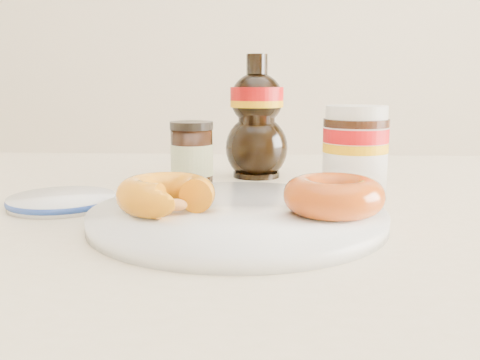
{
  "coord_description": "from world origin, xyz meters",
  "views": [
    {
      "loc": [
        -0.02,
        -0.48,
        0.89
      ],
      "look_at": [
        -0.05,
        0.08,
        0.79
      ],
      "focal_mm": 40.0,
      "sensor_mm": 36.0,
      "label": 1
    }
  ],
  "objects_px": {
    "syrup_bottle": "(257,117)",
    "plate": "(237,216)",
    "donut_bitten": "(166,194)",
    "blue_rim_saucer": "(62,201)",
    "donut_whole": "(334,196)",
    "nutella_jar": "(355,148)",
    "dark_jar": "(192,157)",
    "dining_table": "(284,279)"
  },
  "relations": [
    {
      "from": "donut_bitten",
      "to": "dark_jar",
      "type": "relative_size",
      "value": 1.08
    },
    {
      "from": "donut_bitten",
      "to": "dark_jar",
      "type": "height_order",
      "value": "dark_jar"
    },
    {
      "from": "plate",
      "to": "donut_whole",
      "type": "xyz_separation_m",
      "value": [
        0.09,
        -0.01,
        0.02
      ]
    },
    {
      "from": "donut_whole",
      "to": "dark_jar",
      "type": "height_order",
      "value": "dark_jar"
    },
    {
      "from": "nutella_jar",
      "to": "dark_jar",
      "type": "distance_m",
      "value": 0.21
    },
    {
      "from": "donut_bitten",
      "to": "nutella_jar",
      "type": "distance_m",
      "value": 0.25
    },
    {
      "from": "blue_rim_saucer",
      "to": "plate",
      "type": "bearing_deg",
      "value": -17.32
    },
    {
      "from": "syrup_bottle",
      "to": "plate",
      "type": "bearing_deg",
      "value": -92.73
    },
    {
      "from": "donut_bitten",
      "to": "blue_rim_saucer",
      "type": "bearing_deg",
      "value": 161.86
    },
    {
      "from": "plate",
      "to": "donut_bitten",
      "type": "relative_size",
      "value": 3.04
    },
    {
      "from": "nutella_jar",
      "to": "dark_jar",
      "type": "relative_size",
      "value": 1.25
    },
    {
      "from": "nutella_jar",
      "to": "syrup_bottle",
      "type": "xyz_separation_m",
      "value": [
        -0.12,
        0.13,
        0.03
      ]
    },
    {
      "from": "plate",
      "to": "donut_whole",
      "type": "distance_m",
      "value": 0.1
    },
    {
      "from": "dining_table",
      "to": "syrup_bottle",
      "type": "relative_size",
      "value": 7.83
    },
    {
      "from": "donut_bitten",
      "to": "donut_whole",
      "type": "distance_m",
      "value": 0.16
    },
    {
      "from": "nutella_jar",
      "to": "syrup_bottle",
      "type": "bearing_deg",
      "value": 132.68
    },
    {
      "from": "plate",
      "to": "donut_bitten",
      "type": "height_order",
      "value": "donut_bitten"
    },
    {
      "from": "nutella_jar",
      "to": "donut_bitten",
      "type": "bearing_deg",
      "value": -144.66
    },
    {
      "from": "syrup_bottle",
      "to": "blue_rim_saucer",
      "type": "distance_m",
      "value": 0.31
    },
    {
      "from": "syrup_bottle",
      "to": "blue_rim_saucer",
      "type": "height_order",
      "value": "syrup_bottle"
    },
    {
      "from": "syrup_bottle",
      "to": "donut_whole",
      "type": "bearing_deg",
      "value": -73.84
    },
    {
      "from": "dining_table",
      "to": "syrup_bottle",
      "type": "xyz_separation_m",
      "value": [
        -0.04,
        0.2,
        0.17
      ]
    },
    {
      "from": "syrup_bottle",
      "to": "dark_jar",
      "type": "distance_m",
      "value": 0.14
    },
    {
      "from": "donut_bitten",
      "to": "donut_whole",
      "type": "relative_size",
      "value": 0.99
    },
    {
      "from": "dark_jar",
      "to": "syrup_bottle",
      "type": "bearing_deg",
      "value": 51.52
    },
    {
      "from": "donut_whole",
      "to": "dark_jar",
      "type": "bearing_deg",
      "value": 132.62
    },
    {
      "from": "donut_bitten",
      "to": "blue_rim_saucer",
      "type": "relative_size",
      "value": 0.8
    },
    {
      "from": "dining_table",
      "to": "donut_whole",
      "type": "distance_m",
      "value": 0.15
    },
    {
      "from": "plate",
      "to": "nutella_jar",
      "type": "bearing_deg",
      "value": 44.75
    },
    {
      "from": "plate",
      "to": "nutella_jar",
      "type": "xyz_separation_m",
      "value": [
        0.14,
        0.13,
        0.05
      ]
    },
    {
      "from": "donut_whole",
      "to": "nutella_jar",
      "type": "distance_m",
      "value": 0.15
    },
    {
      "from": "dining_table",
      "to": "nutella_jar",
      "type": "height_order",
      "value": "nutella_jar"
    },
    {
      "from": "donut_bitten",
      "to": "nutella_jar",
      "type": "xyz_separation_m",
      "value": [
        0.2,
        0.15,
        0.03
      ]
    },
    {
      "from": "plate",
      "to": "nutella_jar",
      "type": "relative_size",
      "value": 2.64
    },
    {
      "from": "dining_table",
      "to": "blue_rim_saucer",
      "type": "distance_m",
      "value": 0.27
    },
    {
      "from": "donut_whole",
      "to": "blue_rim_saucer",
      "type": "xyz_separation_m",
      "value": [
        -0.3,
        0.07,
        -0.03
      ]
    },
    {
      "from": "plate",
      "to": "dark_jar",
      "type": "distance_m",
      "value": 0.18
    },
    {
      "from": "dining_table",
      "to": "donut_bitten",
      "type": "relative_size",
      "value": 14.48
    },
    {
      "from": "dining_table",
      "to": "donut_whole",
      "type": "height_order",
      "value": "donut_whole"
    },
    {
      "from": "dark_jar",
      "to": "blue_rim_saucer",
      "type": "bearing_deg",
      "value": -142.79
    },
    {
      "from": "donut_bitten",
      "to": "syrup_bottle",
      "type": "distance_m",
      "value": 0.3
    },
    {
      "from": "plate",
      "to": "blue_rim_saucer",
      "type": "height_order",
      "value": "plate"
    }
  ]
}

